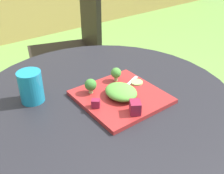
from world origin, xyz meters
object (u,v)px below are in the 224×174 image
object	(u,v)px
patio_chair	(75,41)
drinking_glass	(31,88)
salad_plate	(121,97)
fork	(125,88)

from	to	relation	value
patio_chair	drinking_glass	size ratio (longest dim) A/B	8.61
patio_chair	salad_plate	world-z (taller)	patio_chair
patio_chair	salad_plate	xyz separation A→B (m)	(-0.36, -0.94, 0.19)
patio_chair	drinking_glass	distance (m)	1.01
patio_chair	fork	size ratio (longest dim) A/B	6.04
drinking_glass	fork	distance (m)	0.31
fork	drinking_glass	bearing A→B (deg)	152.47
patio_chair	salad_plate	size ratio (longest dim) A/B	3.45
drinking_glass	fork	bearing A→B (deg)	-27.53
drinking_glass	patio_chair	bearing A→B (deg)	52.44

